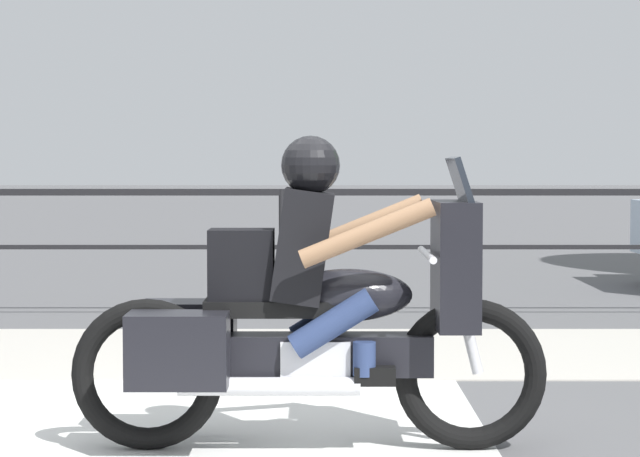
# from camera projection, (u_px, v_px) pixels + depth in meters

# --- Properties ---
(sidewalk_band) EXTENTS (44.00, 2.40, 0.01)m
(sidewalk_band) POSITION_uv_depth(u_px,v_px,m) (278.00, 352.00, 9.28)
(sidewalk_band) COLOR #B7B2A8
(sidewalk_band) RESTS_ON ground
(fence_railing) EXTENTS (36.00, 0.05, 1.17)m
(fence_railing) POSITION_uv_depth(u_px,v_px,m) (287.00, 216.00, 11.23)
(fence_railing) COLOR black
(fence_railing) RESTS_ON ground
(motorcycle) EXTENTS (2.36, 0.76, 1.56)m
(motorcycle) POSITION_uv_depth(u_px,v_px,m) (312.00, 312.00, 6.14)
(motorcycle) COLOR black
(motorcycle) RESTS_ON ground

